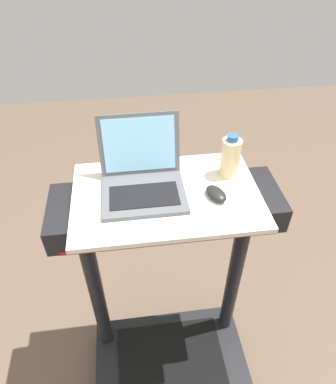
{
  "coord_description": "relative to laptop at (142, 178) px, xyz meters",
  "views": [
    {
      "loc": [
        -0.13,
        -0.29,
        2.07
      ],
      "look_at": [
        0.0,
        0.65,
        1.25
      ],
      "focal_mm": 32.77,
      "sensor_mm": 36.0,
      "label": 1
    }
  ],
  "objects": [
    {
      "name": "desk_board",
      "position": [
        0.08,
        -0.04,
        -0.06
      ],
      "size": [
        0.71,
        0.46,
        0.02
      ],
      "primitive_type": "cube",
      "color": "beige",
      "rests_on": "treadmill_base"
    },
    {
      "name": "laptop",
      "position": [
        0.0,
        0.0,
        0.0
      ],
      "size": [
        0.31,
        0.3,
        0.25
      ],
      "rotation": [
        0.0,
        0.0,
        0.01
      ],
      "color": "#515459",
      "rests_on": "desk_board"
    },
    {
      "name": "computer_mouse",
      "position": [
        0.27,
        -0.09,
        -0.03
      ],
      "size": [
        0.09,
        0.12,
        0.03
      ],
      "primitive_type": "ellipsoid",
      "rotation": [
        0.0,
        0.0,
        0.37
      ],
      "color": "black",
      "rests_on": "desk_board"
    },
    {
      "name": "water_bottle",
      "position": [
        0.35,
        0.04,
        0.03
      ],
      "size": [
        0.08,
        0.08,
        0.18
      ],
      "color": "beige",
      "rests_on": "desk_board"
    }
  ]
}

